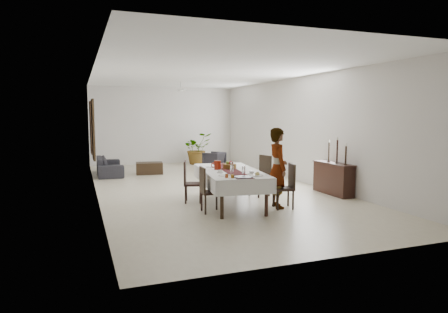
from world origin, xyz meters
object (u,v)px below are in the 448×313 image
dining_table_top (230,172)px  sofa (110,166)px  red_pitcher (217,165)px  woman (278,168)px  sideboard_body (333,179)px

dining_table_top → sofa: size_ratio=1.21×
red_pitcher → sofa: red_pitcher is taller
red_pitcher → woman: (1.13, -0.80, -0.02)m
red_pitcher → sofa: bearing=110.0°
red_pitcher → woman: bearing=-35.4°
woman → sofa: size_ratio=0.85×
sideboard_body → dining_table_top: bearing=-175.7°
sideboard_body → sofa: 7.56m
red_pitcher → sofa: size_ratio=0.10×
woman → red_pitcher: bearing=63.5°
woman → sideboard_body: (2.06, 0.84, -0.49)m
dining_table_top → woman: 1.09m
red_pitcher → woman: woman is taller
sofa → sideboard_body: bearing=-135.3°
red_pitcher → sideboard_body: 3.23m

